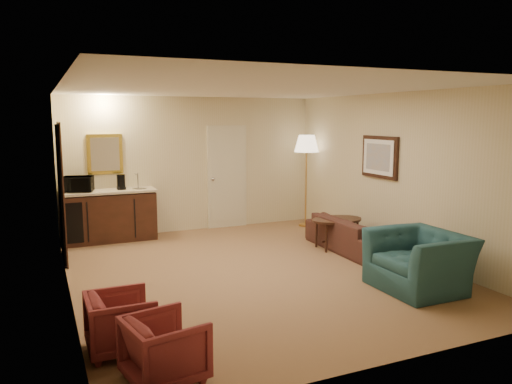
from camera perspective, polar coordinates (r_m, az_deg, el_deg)
ground at (r=7.30m, az=-0.21°, el=-9.05°), size 6.00×6.00×0.00m
room_walls at (r=7.66m, az=-3.19°, el=4.85°), size 5.02×6.01×2.61m
wetbar_cabinet at (r=9.34m, az=-16.40°, el=-2.61°), size 1.64×0.58×0.92m
sofa at (r=8.48m, az=10.85°, el=-4.15°), size 0.59×1.89×0.73m
teal_armchair at (r=6.78m, az=18.21°, el=-6.48°), size 0.75×1.15×1.00m
rose_chair_near at (r=5.03m, az=-15.21°, el=-13.87°), size 0.57×0.61×0.62m
rose_chair_far at (r=4.43m, az=-10.40°, el=-16.91°), size 0.67×0.70×0.62m
coffee_table at (r=8.59m, az=9.20°, el=-4.69°), size 0.93×0.66×0.52m
floor_lamp at (r=10.18m, az=5.74°, el=1.29°), size 0.64×0.64×1.87m
waste_bin at (r=9.43m, az=-12.35°, el=-4.19°), size 0.32×0.32×0.33m
microwave at (r=9.23m, az=-19.67°, el=1.05°), size 0.54×0.39×0.33m
coffee_maker at (r=9.29m, az=-15.16°, el=1.12°), size 0.16×0.16×0.27m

